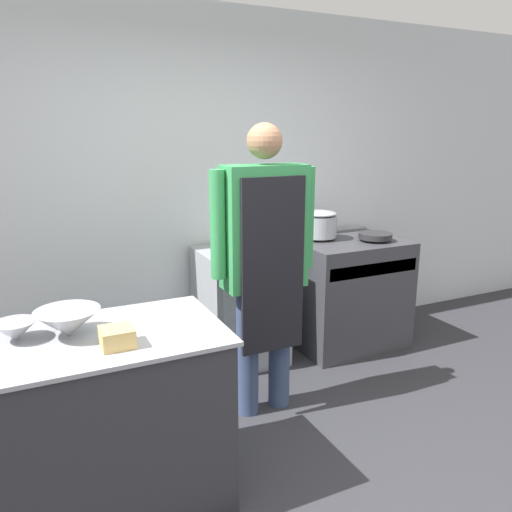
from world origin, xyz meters
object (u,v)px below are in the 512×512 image
object	(u,v)px
mixing_bowl	(68,323)
plastic_tub	(117,337)
saute_pan	(375,236)
fridge_unit	(240,306)
stove	(345,292)
stock_pot	(319,224)
person_cook	(265,253)

from	to	relation	value
mixing_bowl	plastic_tub	world-z (taller)	mixing_bowl
mixing_bowl	saute_pan	bearing A→B (deg)	20.89
fridge_unit	mixing_bowl	world-z (taller)	mixing_bowl
stove	fridge_unit	distance (m)	0.94
stove	stock_pot	bearing A→B (deg)	147.30
stock_pot	saute_pan	size ratio (longest dim) A/B	1.06
fridge_unit	mixing_bowl	distance (m)	1.84
stock_pot	mixing_bowl	bearing A→B (deg)	-150.12
person_cook	mixing_bowl	xyz separation A→B (m)	(-1.18, -0.40, -0.11)
mixing_bowl	plastic_tub	distance (m)	0.27
fridge_unit	stock_pot	distance (m)	0.94
person_cook	plastic_tub	world-z (taller)	person_cook
plastic_tub	saute_pan	xyz separation A→B (m)	(2.27, 1.14, 0.02)
mixing_bowl	stock_pot	world-z (taller)	stock_pot
fridge_unit	stock_pot	bearing A→B (deg)	3.06
fridge_unit	mixing_bowl	size ratio (longest dim) A/B	3.09
saute_pan	mixing_bowl	bearing A→B (deg)	-159.11
plastic_tub	stock_pot	size ratio (longest dim) A/B	0.47
stove	mixing_bowl	world-z (taller)	mixing_bowl
plastic_tub	saute_pan	size ratio (longest dim) A/B	0.50
person_cook	stock_pot	bearing A→B (deg)	41.43
stove	plastic_tub	xyz separation A→B (m)	(-2.10, -1.27, 0.47)
person_cook	mixing_bowl	distance (m)	1.25
fridge_unit	person_cook	world-z (taller)	person_cook
fridge_unit	saute_pan	bearing A→B (deg)	-11.02
stove	plastic_tub	bearing A→B (deg)	-148.85
saute_pan	fridge_unit	bearing A→B (deg)	168.98
stock_pot	saute_pan	bearing A→B (deg)	-33.97
stove	mixing_bowl	bearing A→B (deg)	-154.96
person_cook	plastic_tub	xyz separation A→B (m)	(-1.00, -0.61, -0.13)
stove	person_cook	xyz separation A→B (m)	(-1.09, -0.66, 0.60)
stove	stock_pot	world-z (taller)	stock_pot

